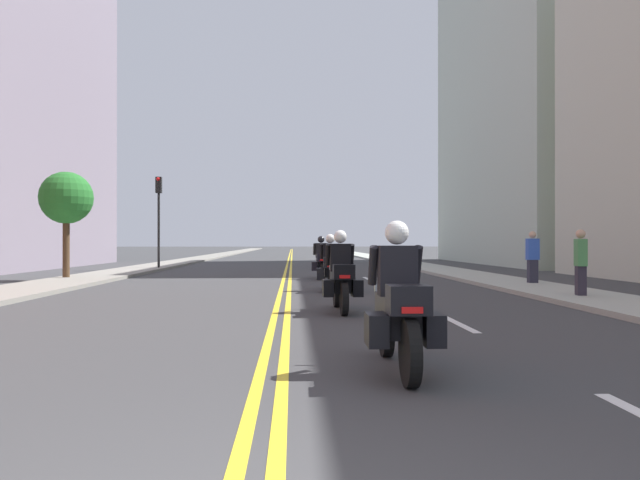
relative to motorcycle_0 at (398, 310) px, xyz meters
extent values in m
plane|color=#38383A|center=(-1.34, 43.82, -0.66)|extent=(264.00, 264.00, 0.00)
cube|color=gray|center=(-8.55, 43.82, -0.60)|extent=(2.35, 144.00, 0.12)
cube|color=#9FA298|center=(5.87, 43.82, -0.60)|extent=(2.35, 144.00, 0.12)
cube|color=yellow|center=(-1.46, 43.82, -0.66)|extent=(0.12, 132.00, 0.01)
cube|color=yellow|center=(-1.22, 43.82, -0.66)|extent=(0.12, 132.00, 0.01)
cube|color=silver|center=(1.68, 3.82, -0.66)|extent=(0.14, 2.40, 0.01)
cube|color=silver|center=(1.68, 9.82, -0.66)|extent=(0.14, 2.40, 0.01)
cube|color=silver|center=(1.68, 15.82, -0.66)|extent=(0.14, 2.40, 0.01)
cube|color=silver|center=(1.68, 21.82, -0.66)|extent=(0.14, 2.40, 0.01)
cube|color=silver|center=(1.68, 27.82, -0.66)|extent=(0.14, 2.40, 0.01)
cube|color=silver|center=(1.68, 33.82, -0.66)|extent=(0.14, 2.40, 0.01)
cube|color=silver|center=(1.68, 39.82, -0.66)|extent=(0.14, 2.40, 0.01)
cube|color=silver|center=(1.68, 45.82, -0.66)|extent=(0.14, 2.40, 0.01)
cube|color=silver|center=(1.68, 51.82, -0.66)|extent=(0.14, 2.40, 0.01)
cube|color=#ADBBAB|center=(15.05, 31.35, 11.11)|extent=(8.96, 19.40, 23.55)
cube|color=#2D3847|center=(19.55, 31.35, 5.23)|extent=(0.04, 16.30, 0.90)
cylinder|color=black|center=(0.01, 0.89, -0.33)|extent=(0.12, 0.65, 0.65)
cylinder|color=black|center=(-0.01, -0.65, -0.33)|extent=(0.12, 0.65, 0.65)
cube|color=silver|center=(0.01, 0.89, 0.01)|extent=(0.14, 0.32, 0.04)
cube|color=black|center=(0.00, 0.12, -0.05)|extent=(0.33, 1.17, 0.40)
cube|color=black|center=(0.00, -0.57, 0.17)|extent=(0.40, 0.36, 0.28)
cube|color=red|center=(-0.01, -0.76, 0.09)|extent=(0.20, 0.03, 0.06)
cube|color=black|center=(-0.28, -0.34, -0.15)|extent=(0.20, 0.44, 0.32)
cube|color=black|center=(0.28, -0.34, -0.15)|extent=(0.20, 0.44, 0.32)
cube|color=#B2C1CC|center=(0.01, 0.61, 0.33)|extent=(0.36, 0.13, 0.36)
cube|color=black|center=(0.00, 0.07, 0.42)|extent=(0.40, 0.26, 0.54)
cylinder|color=black|center=(-0.24, 0.22, 0.47)|extent=(0.10, 0.28, 0.45)
cylinder|color=black|center=(0.24, 0.22, 0.47)|extent=(0.10, 0.28, 0.45)
sphere|color=white|center=(0.00, 0.10, 0.82)|extent=(0.26, 0.26, 0.26)
cylinder|color=black|center=(-0.19, 6.33, -0.34)|extent=(0.13, 0.64, 0.64)
cylinder|color=black|center=(-0.16, 4.84, -0.34)|extent=(0.13, 0.64, 0.64)
cube|color=silver|center=(-0.19, 6.33, 0.00)|extent=(0.15, 0.32, 0.04)
cube|color=black|center=(-0.17, 5.58, -0.06)|extent=(0.34, 1.14, 0.40)
cube|color=black|center=(-0.16, 4.91, 0.16)|extent=(0.41, 0.37, 0.28)
cube|color=red|center=(-0.16, 4.72, 0.08)|extent=(0.20, 0.03, 0.06)
cube|color=black|center=(-0.44, 5.13, -0.16)|extent=(0.21, 0.44, 0.32)
cube|color=black|center=(0.12, 5.14, -0.16)|extent=(0.21, 0.44, 0.32)
cube|color=#B2C1CC|center=(-0.18, 6.06, 0.32)|extent=(0.36, 0.13, 0.36)
cube|color=black|center=(-0.17, 5.53, 0.41)|extent=(0.40, 0.27, 0.55)
cylinder|color=black|center=(-0.41, 5.68, 0.46)|extent=(0.11, 0.28, 0.45)
cylinder|color=black|center=(0.07, 5.69, 0.46)|extent=(0.11, 0.28, 0.45)
sphere|color=white|center=(-0.17, 5.56, 0.83)|extent=(0.26, 0.26, 0.26)
cylinder|color=black|center=(-0.03, 11.37, -0.34)|extent=(0.12, 0.64, 0.64)
cylinder|color=black|center=(-0.08, 9.90, -0.34)|extent=(0.12, 0.64, 0.64)
cube|color=silver|center=(-0.03, 11.37, 0.00)|extent=(0.15, 0.32, 0.04)
cube|color=black|center=(-0.06, 10.63, -0.06)|extent=(0.36, 1.13, 0.40)
cube|color=black|center=(-0.08, 9.97, 0.16)|extent=(0.41, 0.37, 0.28)
cube|color=red|center=(-0.09, 9.78, 0.08)|extent=(0.20, 0.04, 0.06)
cube|color=black|center=(-0.35, 10.20, -0.16)|extent=(0.22, 0.45, 0.32)
cube|color=black|center=(0.21, 10.18, -0.16)|extent=(0.22, 0.45, 0.32)
cube|color=#B2C1CC|center=(-0.04, 11.10, 0.32)|extent=(0.36, 0.13, 0.36)
cube|color=black|center=(-0.06, 10.58, 0.41)|extent=(0.41, 0.27, 0.54)
cylinder|color=black|center=(-0.29, 10.74, 0.46)|extent=(0.11, 0.28, 0.45)
cylinder|color=black|center=(0.19, 10.72, 0.46)|extent=(0.11, 0.28, 0.45)
sphere|color=white|center=(-0.06, 10.61, 0.82)|extent=(0.26, 0.26, 0.26)
cylinder|color=black|center=(-0.07, 16.88, -0.35)|extent=(0.14, 0.63, 0.62)
cylinder|color=black|center=(-0.04, 15.30, -0.35)|extent=(0.14, 0.63, 0.62)
cube|color=silver|center=(-0.07, 16.88, -0.02)|extent=(0.15, 0.32, 0.04)
cube|color=black|center=(-0.06, 16.09, -0.07)|extent=(0.34, 1.21, 0.40)
cube|color=black|center=(-0.04, 15.38, 0.15)|extent=(0.41, 0.37, 0.28)
cube|color=red|center=(-0.04, 15.19, 0.07)|extent=(0.20, 0.03, 0.06)
cube|color=black|center=(-0.33, 15.61, -0.17)|extent=(0.21, 0.44, 0.32)
cube|color=black|center=(0.23, 15.62, -0.17)|extent=(0.21, 0.44, 0.32)
cube|color=#B2C1CC|center=(-0.07, 16.60, 0.31)|extent=(0.36, 0.13, 0.36)
cube|color=black|center=(-0.05, 16.04, 0.41)|extent=(0.41, 0.27, 0.55)
cylinder|color=black|center=(-0.30, 16.19, 0.46)|extent=(0.11, 0.28, 0.45)
cylinder|color=black|center=(0.18, 16.20, 0.46)|extent=(0.11, 0.28, 0.45)
sphere|color=black|center=(-0.05, 16.07, 0.82)|extent=(0.26, 0.26, 0.26)
cylinder|color=black|center=(-7.78, 23.57, 1.28)|extent=(0.12, 0.12, 3.87)
cube|color=black|center=(-7.78, 23.57, 3.56)|extent=(0.28, 0.28, 0.80)
sphere|color=red|center=(-7.78, 23.42, 3.84)|extent=(0.18, 0.18, 0.18)
cube|color=#2A2531|center=(5.71, 7.54, -0.25)|extent=(0.25, 0.31, 0.81)
cube|color=#46874A|center=(5.71, 7.54, 0.47)|extent=(0.28, 0.39, 0.64)
sphere|color=tan|center=(5.71, 7.54, 0.92)|extent=(0.22, 0.22, 0.22)
cube|color=#502C6F|center=(5.75, 7.76, 0.25)|extent=(0.13, 0.18, 0.24)
cube|color=#282837|center=(6.31, 11.83, -0.24)|extent=(0.29, 0.22, 0.83)
cube|color=blue|center=(6.31, 11.83, 0.50)|extent=(0.37, 0.24, 0.66)
sphere|color=tan|center=(6.31, 11.83, 0.95)|extent=(0.22, 0.22, 0.22)
cylinder|color=#4A3420|center=(-9.25, 15.45, 0.50)|extent=(0.24, 0.24, 2.32)
sphere|color=#246C28|center=(-9.25, 15.45, 2.31)|extent=(1.87, 1.87, 1.87)
camera|label=1|loc=(-1.12, -6.24, 0.72)|focal=33.35mm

